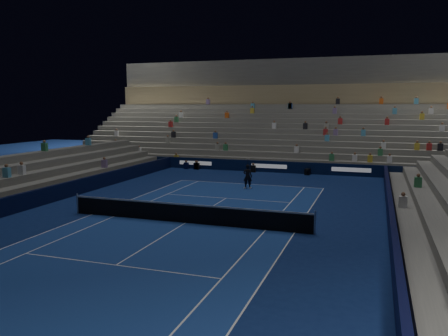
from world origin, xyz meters
The scene contains 9 objects.
ground centered at (0.00, 0.00, 0.00)m, with size 90.00×90.00×0.00m, color #0D1E51.
court_surface centered at (0.00, 0.00, 0.01)m, with size 10.97×23.77×0.01m, color navy.
sponsor_barrier_far centered at (0.00, 18.50, 0.50)m, with size 44.00×0.25×1.00m, color black.
sponsor_barrier_east centered at (9.70, 0.00, 0.50)m, with size 0.25×37.00×1.00m, color black.
sponsor_barrier_west centered at (-9.70, 0.00, 0.50)m, with size 0.25×37.00×1.00m, color black.
grandstand_main centered at (0.00, 27.90, 3.38)m, with size 44.00×15.20×11.20m.
tennis_net centered at (0.00, 0.00, 0.50)m, with size 12.90×0.10×1.10m.
tennis_player centered at (0.37, 10.14, 0.87)m, with size 0.63×0.42×1.74m, color black.
broadcast_camera centered at (3.45, 17.94, 0.28)m, with size 0.50×0.89×0.53m.
Camera 1 is at (8.88, -20.20, 5.82)m, focal length 36.15 mm.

